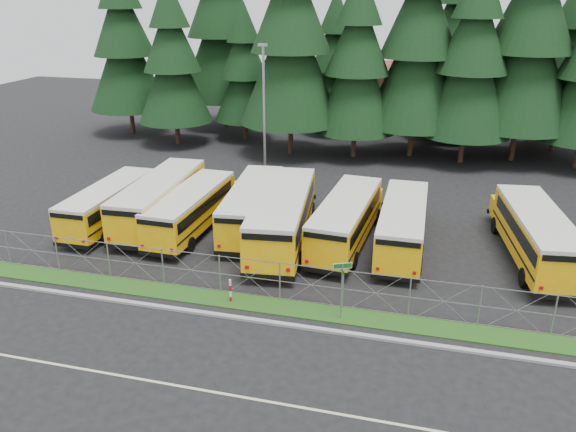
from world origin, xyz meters
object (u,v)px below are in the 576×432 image
object	(u,v)px
bus_1	(163,200)
striped_bollard	(230,291)
bus_2	(194,210)
street_sign	(342,279)
light_standard	(264,108)
bus_4	(283,217)
bus_0	(112,204)
bus_5	(347,220)
bus_6	(403,226)
bus_east	(534,236)
bus_3	(254,207)

from	to	relation	value
bus_1	striped_bollard	bearing A→B (deg)	-50.35
bus_2	street_sign	size ratio (longest dim) A/B	3.61
striped_bollard	light_standard	distance (m)	19.28
bus_4	light_standard	xyz separation A→B (m)	(-4.40, 11.07, 3.94)
bus_4	bus_0	bearing A→B (deg)	173.27
striped_bollard	bus_5	bearing A→B (deg)	62.05
bus_1	street_sign	xyz separation A→B (m)	(12.72, -8.47, 0.57)
bus_2	bus_6	world-z (taller)	bus_6
bus_east	striped_bollard	distance (m)	16.60
bus_1	bus_2	distance (m)	2.52
bus_east	striped_bollard	xyz separation A→B (m)	(-14.35, -8.30, -0.83)
bus_6	bus_2	bearing A→B (deg)	-177.19
bus_2	bus_4	size ratio (longest dim) A/B	0.85
bus_0	bus_2	world-z (taller)	bus_2
bus_2	bus_east	size ratio (longest dim) A/B	0.93
bus_1	bus_3	size ratio (longest dim) A/B	1.06
bus_2	bus_5	bearing A→B (deg)	4.61
bus_2	street_sign	bearing A→B (deg)	-35.16
bus_1	striped_bollard	world-z (taller)	bus_1
bus_2	striped_bollard	bearing A→B (deg)	-54.59
bus_3	bus_4	bearing A→B (deg)	-40.27
bus_east	bus_6	bearing A→B (deg)	174.42
bus_0	striped_bollard	distance (m)	12.70
bus_east	bus_1	bearing A→B (deg)	173.02
bus_1	bus_3	distance (m)	5.84
bus_5	bus_east	distance (m)	10.10
bus_4	bus_east	xyz separation A→B (m)	(13.66, 1.09, -0.13)
bus_1	bus_5	xyz separation A→B (m)	(11.70, -0.27, -0.07)
bus_5	light_standard	world-z (taller)	light_standard
bus_6	bus_0	bearing A→B (deg)	-177.08
bus_0	street_sign	size ratio (longest dim) A/B	3.48
bus_4	bus_6	size ratio (longest dim) A/B	1.14
bus_4	street_sign	size ratio (longest dim) A/B	4.24
bus_0	bus_2	distance (m)	5.37
bus_1	bus_6	distance (m)	14.86
bus_1	street_sign	bearing A→B (deg)	-35.92
bus_4	striped_bollard	size ratio (longest dim) A/B	9.92
bus_4	bus_2	bearing A→B (deg)	170.17
bus_2	bus_4	world-z (taller)	bus_4
bus_5	bus_6	xyz separation A→B (m)	(3.17, 0.11, -0.03)
bus_1	bus_2	size ratio (longest dim) A/B	1.10
bus_6	striped_bollard	size ratio (longest dim) A/B	8.68
bus_5	striped_bollard	size ratio (longest dim) A/B	8.88
bus_2	bus_east	world-z (taller)	bus_east
bus_4	bus_5	xyz separation A→B (m)	(3.57, 0.82, -0.16)
bus_0	bus_east	world-z (taller)	bus_east
bus_4	bus_east	size ratio (longest dim) A/B	1.09
light_standard	bus_5	bearing A→B (deg)	-52.17
bus_2	bus_3	distance (m)	3.63
bus_1	bus_2	world-z (taller)	bus_1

